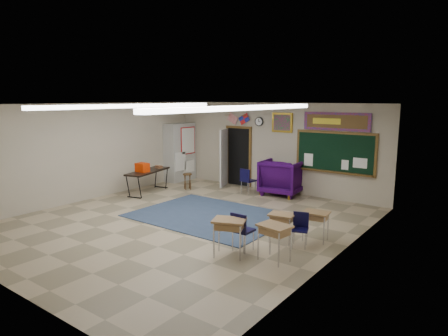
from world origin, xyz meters
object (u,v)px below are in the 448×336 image
Objects in this scene: wingback_armchair at (282,177)px; folding_table at (148,181)px; wooden_stool at (187,181)px; student_desk_front_right at (316,225)px; student_desk_front_left at (282,226)px.

wingback_armchair is 0.67× the size of folding_table.
student_desk_front_right is at bearing -20.26° from wooden_stool.
folding_table is (-5.89, 1.49, 0.05)m from student_desk_front_left.
wooden_stool is at bearing 152.27° from student_desk_front_right.
student_desk_front_right reaches higher than student_desk_front_left.
student_desk_front_left is at bearing -142.99° from student_desk_front_right.
student_desk_front_left is at bearing 112.19° from wingback_armchair.
wingback_armchair is at bearing 108.11° from student_desk_front_left.
student_desk_front_left is at bearing -27.27° from wooden_stool.
folding_table is (-3.74, -2.49, -0.17)m from wingback_armchair.
wingback_armchair reaches higher than wooden_stool.
wingback_armchair reaches higher than student_desk_front_right.
wingback_armchair is 4.53m from student_desk_front_left.
wingback_armchair is 4.49m from folding_table.
wooden_stool is (0.73, 1.16, -0.13)m from folding_table.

